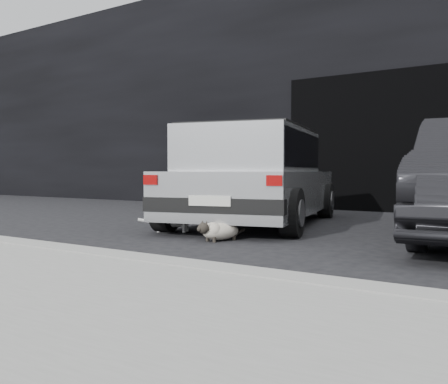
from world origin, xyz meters
The scene contains 7 objects.
ground centered at (0.00, 0.00, 0.00)m, with size 80.00×80.00×0.00m, color black.
building_facade centered at (1.00, 6.00, 2.50)m, with size 34.00×4.00×5.00m, color black.
garage_opening centered at (1.00, 3.99, 1.30)m, with size 4.00×0.10×2.60m, color black.
curb centered at (1.00, -2.60, 0.06)m, with size 18.00×0.25×0.12m, color gray.
silver_hatchback centered at (-0.03, 0.78, 0.74)m, with size 2.48×3.96×1.35m.
cat_siamese centered at (0.50, -0.91, 0.11)m, with size 0.36×0.67×0.24m.
cat_white centered at (-0.40, -0.52, 0.18)m, with size 0.75×0.46×0.38m.
Camera 1 is at (3.50, -5.32, 0.75)m, focal length 40.00 mm.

